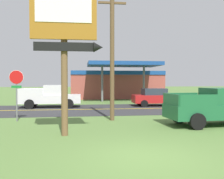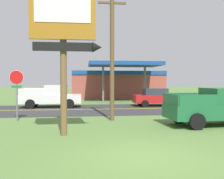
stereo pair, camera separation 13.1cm
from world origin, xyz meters
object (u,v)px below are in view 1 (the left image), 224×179
Objects in this scene: motel_sign at (66,32)px; pickup_green_parked_on_lawn at (217,107)px; utility_pole at (112,46)px; car_red_near_lane at (155,97)px; stop_sign at (16,86)px; pickup_white_on_road at (51,96)px; gas_station at (116,84)px.

motel_sign is 1.20× the size of pickup_green_parked_on_lawn.
utility_pole reaches higher than motel_sign.
pickup_green_parked_on_lawn is at bearing -88.39° from car_red_near_lane.
stop_sign is 7.58m from pickup_white_on_road.
utility_pole is (2.48, 3.99, 0.01)m from motel_sign.
stop_sign is at bearing -144.77° from car_red_near_lane.
stop_sign reaches higher than pickup_white_on_road.
stop_sign is at bearing 177.09° from utility_pole.
pickup_green_parked_on_lawn is 1.02× the size of pickup_white_on_road.
motel_sign is 1.52× the size of car_red_near_lane.
motel_sign is 1.23× the size of pickup_white_on_road.
motel_sign is 12.32m from pickup_white_on_road.
pickup_white_on_road is (-7.37, -11.34, -0.98)m from gas_station.
pickup_green_parked_on_lawn is (10.79, -2.59, -1.06)m from stop_sign.
gas_station reaches higher than pickup_green_parked_on_lawn.
gas_station is (8.51, 18.77, -0.08)m from stop_sign.
car_red_near_lane is (2.00, -11.34, -1.11)m from gas_station.
gas_station is 2.31× the size of pickup_white_on_road.
car_red_near_lane is at bearing 57.37° from motel_sign.
pickup_green_parked_on_lawn is (2.28, -21.36, -0.98)m from gas_station.
pickup_green_parked_on_lawn is at bearing -46.05° from pickup_white_on_road.
utility_pole is 6.70m from pickup_green_parked_on_lawn.
gas_station is 11.57m from car_red_near_lane.
pickup_white_on_road is (-4.37, 7.70, -3.42)m from utility_pole.
car_red_near_lane is at bearing 91.61° from pickup_green_parked_on_lawn.
car_red_near_lane is (9.37, 0.00, -0.13)m from pickup_white_on_road.
stop_sign is 6.00m from utility_pole.
utility_pole is 1.95× the size of car_red_near_lane.
motel_sign is at bearing -121.90° from utility_pole.
motel_sign is 23.80m from gas_station.
pickup_green_parked_on_lawn reaches higher than car_red_near_lane.
stop_sign is at bearing -114.39° from gas_station.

